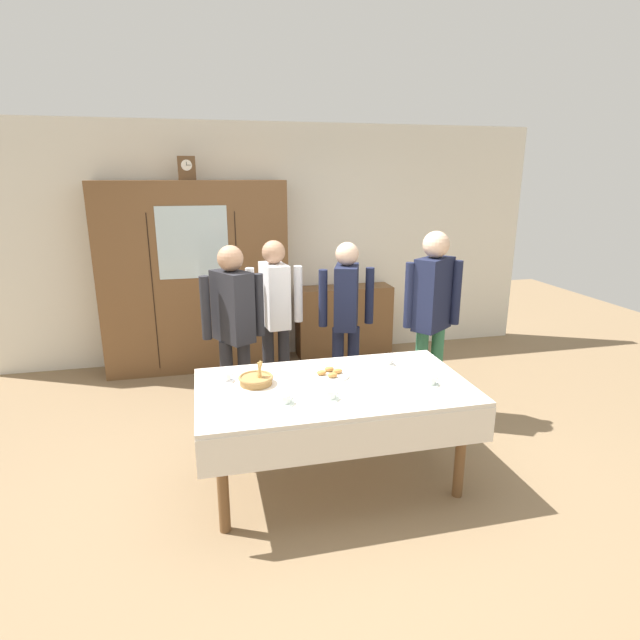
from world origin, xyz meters
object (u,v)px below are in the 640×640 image
object	(u,v)px
wall_cabinet	(196,278)
tea_cup_far_right	(430,381)
spoon_front_edge	(308,395)
spoon_back_edge	(403,396)
book_stack	(344,284)
bread_basket	(256,379)
tea_cup_far_left	(330,395)
pastry_plate	(330,374)
tea_cup_center	(387,361)
tea_cup_mid_left	(225,377)
person_behind_table_left	(275,308)
person_beside_shelf	(432,307)
bookshelf_low	(344,321)
tea_cup_near_right	(285,400)
person_by_cabinet	(233,320)
person_behind_table_right	(346,310)
dining_table	(335,399)
mantel_clock	(187,168)

from	to	relation	value
wall_cabinet	tea_cup_far_right	distance (m)	3.13
spoon_front_edge	spoon_back_edge	world-z (taller)	same
book_stack	bread_basket	size ratio (longest dim) A/B	0.96
spoon_front_edge	book_stack	bearing A→B (deg)	69.44
book_stack	bread_basket	bearing A→B (deg)	-118.33
spoon_front_edge	tea_cup_far_left	bearing A→B (deg)	-36.63
tea_cup_far_right	spoon_back_edge	size ratio (longest dim) A/B	1.09
pastry_plate	tea_cup_center	bearing A→B (deg)	13.55
tea_cup_mid_left	tea_cup_far_left	distance (m)	0.78
tea_cup_center	book_stack	bearing A→B (deg)	81.93
tea_cup_mid_left	person_behind_table_left	size ratio (longest dim) A/B	0.08
bread_basket	pastry_plate	world-z (taller)	bread_basket
bread_basket	tea_cup_center	bearing A→B (deg)	8.01
wall_cabinet	person_beside_shelf	size ratio (longest dim) A/B	1.23
wall_cabinet	bread_basket	bearing A→B (deg)	-80.99
bookshelf_low	spoon_back_edge	xyz separation A→B (m)	(-0.43, -2.90, 0.33)
tea_cup_mid_left	pastry_plate	world-z (taller)	tea_cup_mid_left
tea_cup_mid_left	bookshelf_low	bearing A→B (deg)	57.03
tea_cup_near_right	person_beside_shelf	size ratio (longest dim) A/B	0.08
person_by_cabinet	wall_cabinet	bearing A→B (deg)	101.05
pastry_plate	person_behind_table_left	size ratio (longest dim) A/B	0.18
tea_cup_far_left	tea_cup_center	bearing A→B (deg)	40.86
spoon_back_edge	person_behind_table_right	world-z (taller)	person_behind_table_right
bookshelf_low	person_beside_shelf	bearing A→B (deg)	-81.41
dining_table	mantel_clock	world-z (taller)	mantel_clock
person_behind_table_right	dining_table	bearing A→B (deg)	-109.44
tea_cup_center	person_behind_table_left	bearing A→B (deg)	121.35
bread_basket	person_behind_table_left	distance (m)	1.31
tea_cup_mid_left	person_by_cabinet	bearing A→B (deg)	81.30
tea_cup_far_left	tea_cup_far_right	xyz separation A→B (m)	(0.73, 0.07, -0.00)
wall_cabinet	book_stack	xyz separation A→B (m)	(1.72, 0.05, -0.17)
tea_cup_far_left	dining_table	bearing A→B (deg)	65.86
tea_cup_far_right	spoon_front_edge	xyz separation A→B (m)	(-0.85, 0.02, -0.02)
tea_cup_center	person_behind_table_left	size ratio (longest dim) A/B	0.08
person_behind_table_right	bookshelf_low	bearing A→B (deg)	74.76
spoon_front_edge	mantel_clock	bearing A→B (deg)	104.73
person_beside_shelf	person_behind_table_right	bearing A→B (deg)	148.21
book_stack	person_by_cabinet	world-z (taller)	person_by_cabinet
tea_cup_far_left	tea_cup_far_right	bearing A→B (deg)	5.28
book_stack	pastry_plate	size ratio (longest dim) A/B	0.83
bookshelf_low	bread_basket	distance (m)	2.84
wall_cabinet	pastry_plate	size ratio (longest dim) A/B	7.42
pastry_plate	person_beside_shelf	world-z (taller)	person_beside_shelf
tea_cup_center	tea_cup_mid_left	distance (m)	1.21
spoon_back_edge	person_behind_table_right	xyz separation A→B (m)	(0.05, 1.50, 0.19)
person_behind_table_right	mantel_clock	bearing A→B (deg)	135.02
person_beside_shelf	person_by_cabinet	distance (m)	1.71
wall_cabinet	bookshelf_low	size ratio (longest dim) A/B	1.82
book_stack	tea_cup_mid_left	distance (m)	2.83
wall_cabinet	bookshelf_low	world-z (taller)	wall_cabinet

